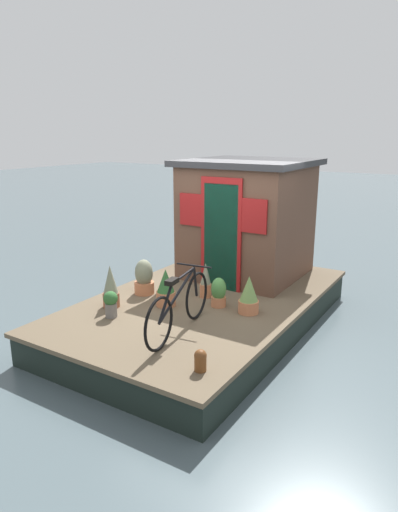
{
  "coord_description": "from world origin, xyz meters",
  "views": [
    {
      "loc": [
        -5.73,
        -3.45,
        2.94
      ],
      "look_at": [
        -0.2,
        0.0,
        1.18
      ],
      "focal_mm": 32.13,
      "sensor_mm": 36.0,
      "label": 1
    }
  ],
  "objects": [
    {
      "name": "houseboat_deck",
      "position": [
        0.0,
        0.0,
        0.24
      ],
      "size": [
        5.01,
        2.96,
        0.48
      ],
      "color": "brown",
      "rests_on": "ground_plane"
    },
    {
      "name": "potted_plant_ivy",
      "position": [
        -0.38,
        0.9,
        0.73
      ],
      "size": [
        0.31,
        0.31,
        0.55
      ],
      "color": "#C6754C",
      "rests_on": "houseboat_deck"
    },
    {
      "name": "houseboat_cabin",
      "position": [
        1.39,
        0.0,
        1.5
      ],
      "size": [
        2.06,
        2.04,
        2.02
      ],
      "color": "brown",
      "rests_on": "houseboat_deck"
    },
    {
      "name": "potted_plant_lavender",
      "position": [
        -0.01,
        -0.0,
        0.74
      ],
      "size": [
        0.18,
        0.18,
        0.55
      ],
      "color": "#C6754C",
      "rests_on": "houseboat_deck"
    },
    {
      "name": "potted_plant_geranium",
      "position": [
        -1.09,
        0.95,
        0.77
      ],
      "size": [
        0.24,
        0.24,
        0.63
      ],
      "color": "#935138",
      "rests_on": "houseboat_deck"
    },
    {
      "name": "ground_plane",
      "position": [
        0.0,
        0.0,
        0.0
      ],
      "size": [
        60.0,
        60.0,
        0.0
      ],
      "primitive_type": "plane",
      "color": "#4C5B60"
    },
    {
      "name": "potted_plant_fern",
      "position": [
        -0.63,
        0.3,
        0.74
      ],
      "size": [
        0.29,
        0.29,
        0.56
      ],
      "color": "#C6754C",
      "rests_on": "houseboat_deck"
    },
    {
      "name": "potted_plant_mint",
      "position": [
        -0.24,
        -0.36,
        0.68
      ],
      "size": [
        0.22,
        0.22,
        0.43
      ],
      "color": "#C6754C",
      "rests_on": "houseboat_deck"
    },
    {
      "name": "potted_plant_succulent",
      "position": [
        -0.24,
        -0.85,
        0.73
      ],
      "size": [
        0.29,
        0.29,
        0.54
      ],
      "color": "#C6754C",
      "rests_on": "houseboat_deck"
    },
    {
      "name": "mooring_bollard",
      "position": [
        -1.99,
        -1.13,
        0.6
      ],
      "size": [
        0.14,
        0.14,
        0.25
      ],
      "color": "brown",
      "rests_on": "houseboat_deck"
    },
    {
      "name": "bicycle",
      "position": [
        -1.31,
        -0.4,
        0.84
      ],
      "size": [
        1.69,
        0.5,
        0.78
      ],
      "color": "black",
      "rests_on": "houseboat_deck"
    },
    {
      "name": "potted_plant_thyme",
      "position": [
        -1.38,
        0.69,
        0.68
      ],
      "size": [
        0.2,
        0.2,
        0.37
      ],
      "color": "slate",
      "rests_on": "houseboat_deck"
    }
  ]
}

